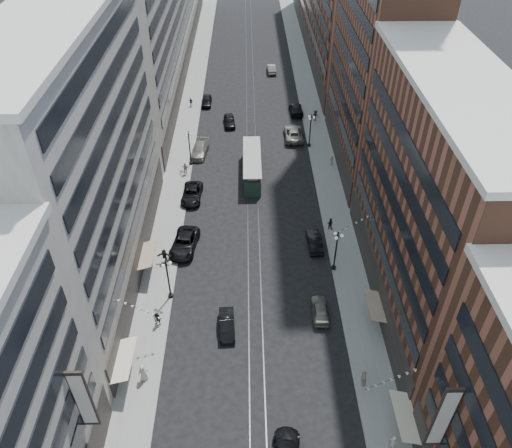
{
  "coord_description": "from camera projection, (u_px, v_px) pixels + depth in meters",
  "views": [
    {
      "loc": [
        -0.59,
        -9.47,
        40.7
      ],
      "look_at": [
        0.24,
        34.39,
        5.0
      ],
      "focal_mm": 35.0,
      "sensor_mm": 36.0,
      "label": 1
    }
  ],
  "objects": [
    {
      "name": "building_east_mid",
      "position": [
        433.0,
        207.0,
        47.43
      ],
      "size": [
        8.0,
        30.0,
        24.0
      ],
      "primitive_type": "cube",
      "color": "brown",
      "rests_on": "ground"
    },
    {
      "name": "building_west_mid",
      "position": [
        83.0,
        165.0,
        49.55
      ],
      "size": [
        8.0,
        36.0,
        28.0
      ],
      "primitive_type": "cube",
      "color": "#A69F93",
      "rests_on": "ground"
    },
    {
      "name": "lamppost_sw_mid",
      "position": [
        190.0,
        147.0,
        73.61
      ],
      "size": [
        1.03,
        1.14,
        5.52
      ],
      "color": "black",
      "rests_on": "sidewalk_west"
    },
    {
      "name": "car_12",
      "position": [
        296.0,
        109.0,
        88.28
      ],
      "size": [
        2.38,
        5.48,
        1.57
      ],
      "primitive_type": "imported",
      "rotation": [
        0.0,
        0.0,
        3.17
      ],
      "color": "black",
      "rests_on": "ground"
    },
    {
      "name": "car_9",
      "position": [
        206.0,
        101.0,
        90.95
      ],
      "size": [
        1.83,
        4.45,
        1.51
      ],
      "primitive_type": "imported",
      "rotation": [
        0.0,
        0.0,
        -0.01
      ],
      "color": "black",
      "rests_on": "ground"
    },
    {
      "name": "lamppost_se_mid",
      "position": [
        310.0,
        129.0,
        77.75
      ],
      "size": [
        1.03,
        1.14,
        5.52
      ],
      "color": "black",
      "rests_on": "sidewalk_east"
    },
    {
      "name": "pedestrian_9",
      "position": [
        315.0,
        116.0,
        85.57
      ],
      "size": [
        1.29,
        0.6,
        1.94
      ],
      "primitive_type": "imported",
      "rotation": [
        0.0,
        0.0,
        0.07
      ],
      "color": "black",
      "rests_on": "sidewalk_east"
    },
    {
      "name": "rail_east",
      "position": [
        255.0,
        118.0,
        87.33
      ],
      "size": [
        0.12,
        180.0,
        0.02
      ],
      "primitive_type": "cube",
      "color": "#2D2D33",
      "rests_on": "ground"
    },
    {
      "name": "car_11",
      "position": [
        294.0,
        133.0,
        81.37
      ],
      "size": [
        2.92,
        6.29,
        1.74
      ],
      "primitive_type": "imported",
      "rotation": [
        0.0,
        0.0,
        3.14
      ],
      "color": "slate",
      "rests_on": "ground"
    },
    {
      "name": "car_10",
      "position": [
        314.0,
        241.0,
        60.71
      ],
      "size": [
        1.81,
        4.68,
        1.52
      ],
      "primitive_type": "imported",
      "rotation": [
        0.0,
        0.0,
        3.19
      ],
      "color": "black",
      "rests_on": "ground"
    },
    {
      "name": "pedestrian_8",
      "position": [
        332.0,
        161.0,
        74.5
      ],
      "size": [
        0.77,
        0.71,
        1.77
      ],
      "primitive_type": "imported",
      "rotation": [
        0.0,
        0.0,
        3.73
      ],
      "color": "#A29986",
      "rests_on": "sidewalk_east"
    },
    {
      "name": "lamppost_se_far",
      "position": [
        336.0,
        250.0,
        56.04
      ],
      "size": [
        1.03,
        1.14,
        5.52
      ],
      "color": "black",
      "rests_on": "sidewalk_east"
    },
    {
      "name": "pedestrian_extra_0",
      "position": [
        393.0,
        443.0,
        40.74
      ],
      "size": [
        0.82,
        0.78,
        1.89
      ],
      "primitive_type": "imported",
      "rotation": [
        0.0,
        0.0,
        2.49
      ],
      "color": "#BCB19C",
      "rests_on": "sidewalk_east"
    },
    {
      "name": "rail_west",
      "position": [
        247.0,
        118.0,
        87.31
      ],
      "size": [
        0.12,
        180.0,
        0.02
      ],
      "primitive_type": "cube",
      "color": "#2D2D33",
      "rests_on": "ground"
    },
    {
      "name": "streetcar",
      "position": [
        252.0,
        166.0,
        72.46
      ],
      "size": [
        2.54,
        11.48,
        3.18
      ],
      "color": "#223628",
      "rests_on": "ground"
    },
    {
      "name": "car_2",
      "position": [
        184.0,
        243.0,
        60.27
      ],
      "size": [
        3.64,
        6.46,
        1.7
      ],
      "primitive_type": "imported",
      "rotation": [
        0.0,
        0.0,
        -0.14
      ],
      "color": "black",
      "rests_on": "ground"
    },
    {
      "name": "ground",
      "position": [
        251.0,
        147.0,
        79.57
      ],
      "size": [
        220.0,
        220.0,
        0.0
      ],
      "primitive_type": "plane",
      "color": "black",
      "rests_on": "ground"
    },
    {
      "name": "pedestrian_1",
      "position": [
        143.0,
        373.0,
        45.88
      ],
      "size": [
        1.07,
        0.83,
        1.93
      ],
      "primitive_type": "imported",
      "rotation": [
        0.0,
        0.0,
        3.53
      ],
      "color": "#B3A794",
      "rests_on": "sidewalk_west"
    },
    {
      "name": "pedestrian_7",
      "position": [
        330.0,
        224.0,
        63.04
      ],
      "size": [
        0.88,
        0.65,
        1.62
      ],
      "primitive_type": "imported",
      "rotation": [
        0.0,
        0.0,
        2.83
      ],
      "color": "black",
      "rests_on": "sidewalk_east"
    },
    {
      "name": "car_4",
      "position": [
        320.0,
        310.0,
        52.28
      ],
      "size": [
        1.76,
        4.26,
        1.44
      ],
      "primitive_type": "imported",
      "rotation": [
        0.0,
        0.0,
        3.13
      ],
      "color": "#67665C",
      "rests_on": "ground"
    },
    {
      "name": "pedestrian_2",
      "position": [
        158.0,
        319.0,
        50.92
      ],
      "size": [
        0.93,
        0.72,
        1.69
      ],
      "primitive_type": "imported",
      "rotation": [
        0.0,
        0.0,
        -0.37
      ],
      "color": "black",
      "rests_on": "sidewalk_west"
    },
    {
      "name": "pedestrian_extra_1",
      "position": [
        191.0,
        102.0,
        90.13
      ],
      "size": [
        1.01,
        0.68,
        1.57
      ],
      "primitive_type": "imported",
      "rotation": [
        0.0,
        0.0,
        5.97
      ],
      "color": "black",
      "rests_on": "sidewalk_west"
    },
    {
      "name": "pedestrian_4",
      "position": [
        364.0,
        378.0,
        45.43
      ],
      "size": [
        0.55,
        1.15,
        1.95
      ],
      "primitive_type": "imported",
      "rotation": [
        0.0,
        0.0,
        1.6
      ],
      "color": "beige",
      "rests_on": "sidewalk_east"
    },
    {
      "name": "sidewalk_east",
      "position": [
        313.0,
        117.0,
        87.44
      ],
      "size": [
        4.0,
        180.0,
        0.15
      ],
      "primitive_type": "cube",
      "color": "gray",
      "rests_on": "ground"
    },
    {
      "name": "building_east_tower",
      "position": [
        384.0,
        18.0,
        63.46
      ],
      "size": [
        8.0,
        26.0,
        42.0
      ],
      "primitive_type": "cube",
      "color": "brown",
      "rests_on": "ground"
    },
    {
      "name": "lamppost_sw_far",
      "position": [
        168.0,
        277.0,
        52.67
      ],
      "size": [
        1.03,
        1.14,
        5.52
      ],
      "color": "black",
      "rests_on": "sidewalk_west"
    },
    {
      "name": "car_13",
      "position": [
        229.0,
        121.0,
        84.86
      ],
      "size": [
        2.26,
        4.68,
        1.54
      ],
      "primitive_type": "imported",
      "rotation": [
        0.0,
        0.0,
        0.1
      ],
      "color": "black",
      "rests_on": "ground"
    },
    {
      "name": "sidewalk_west",
      "position": [
        188.0,
        118.0,
        87.12
      ],
      "size": [
        4.0,
        180.0,
        0.15
      ],
      "primitive_type": "cube",
      "color": "gray",
      "rests_on": "ground"
    },
    {
      "name": "car_14",
      "position": [
        272.0,
        69.0,
        102.61
      ],
      "size": [
        1.83,
        4.7,
        1.53
      ],
      "primitive_type": "imported",
      "rotation": [
        0.0,
        0.0,
        3.19
      ],
      "color": "gray",
      "rests_on": "ground"
    },
    {
      "name": "car_7",
      "position": [
        192.0,
        194.0,
        68.35
      ],
      "size": [
        2.82,
        5.7,
        1.55
      ],
      "primitive_type": "imported",
      "rotation": [
        0.0,
        0.0,
        -0.04
      ],
      "color": "black",
      "rests_on": "ground"
    },
    {
      "name": "pedestrian_5",
      "position": [
        164.0,
        256.0,
        58.23
      ],
      "size": [
        1.75,
        0.67,
        1.84
      ],
      "primitive_type": "imported",
      "rotation": [
        0.0,
        0.0,
        -0.11
      ],
      "color": "black",
      "rests_on": "sidewalk_west"
    },
    {
      "name": "car_8",
      "position": [
        200.0,
        150.0,
        77.41
      ],
      "size": [
        3.0,
        5.85,
        1.63
      ],
      "primitive_type": "imported",
      "rotation": [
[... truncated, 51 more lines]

